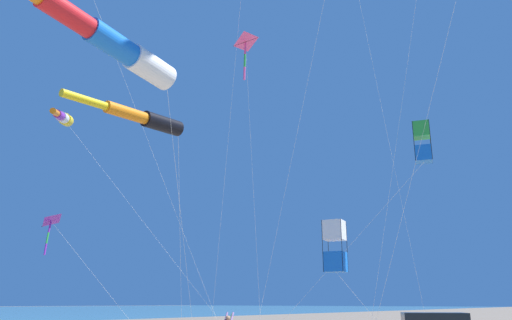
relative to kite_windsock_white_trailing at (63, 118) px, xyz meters
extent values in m
sphere|color=#A37551|center=(-5.34, -6.78, -9.69)|extent=(0.24, 0.24, 0.24)
cylinder|color=#8E6B9E|center=(-5.14, -6.88, -9.65)|extent=(0.21, 0.40, 0.48)
cylinder|color=#8E6B9E|center=(-5.44, -6.98, -9.65)|extent=(0.21, 0.40, 0.48)
sphere|color=#A37551|center=(-3.85, -8.52, -9.77)|extent=(0.23, 0.23, 0.23)
cylinder|color=#3D7F51|center=(-3.67, -8.61, -9.73)|extent=(0.19, 0.38, 0.46)
cylinder|color=#3D7F51|center=(-3.95, -8.70, -9.73)|extent=(0.19, 0.38, 0.46)
cylinder|color=yellow|center=(0.76, -0.63, 0.26)|extent=(1.35, 1.28, 0.88)
cylinder|color=white|center=(-0.07, 0.06, -0.02)|extent=(1.25, 1.17, 0.77)
cylinder|color=purple|center=(-0.90, 0.76, -0.29)|extent=(1.16, 1.06, 0.66)
cylinder|color=orange|center=(-1.73, 1.46, -0.57)|extent=(1.06, 0.96, 0.55)
cylinder|color=white|center=(-1.38, -5.23, -5.49)|extent=(5.12, 8.50, 11.45)
pyramid|color=#EF4C93|center=(-9.09, -3.22, 2.74)|extent=(1.48, 1.62, 0.44)
cylinder|color=black|center=(-9.11, -3.24, 2.67)|extent=(1.00, 0.64, 0.42)
cylinder|color=#EF4C93|center=(-9.12, -3.21, 2.30)|extent=(0.15, 0.18, 0.62)
cylinder|color=green|center=(-9.11, -3.20, 1.68)|extent=(0.18, 0.16, 0.62)
cylinder|color=#EF4C93|center=(-9.07, -3.22, 1.07)|extent=(0.15, 0.14, 0.62)
cylinder|color=white|center=(-7.36, -6.24, -4.30)|extent=(3.50, 6.01, 13.83)
cylinder|color=white|center=(-14.44, -6.81, -2.87)|extent=(4.45, 1.59, 16.68)
pyramid|color=purple|center=(-2.20, 1.37, -5.53)|extent=(1.12, 1.22, 0.50)
cylinder|color=black|center=(-2.23, 1.35, -5.58)|extent=(0.65, 0.47, 0.57)
cylinder|color=purple|center=(-2.23, 1.37, -5.87)|extent=(0.10, 0.14, 0.48)
cylinder|color=green|center=(-2.23, 1.42, -6.34)|extent=(0.11, 0.15, 0.48)
cylinder|color=purple|center=(-2.24, 1.47, -6.81)|extent=(0.08, 0.11, 0.48)
cylinder|color=white|center=(-2.85, -1.27, -8.41)|extent=(1.24, 5.25, 5.60)
cylinder|color=white|center=(-5.14, -1.32, -2.11)|extent=(1.67, 9.72, 18.21)
cylinder|color=white|center=(-6.85, -4.85, -0.79)|extent=(8.76, 7.71, 20.85)
cylinder|color=black|center=(-9.16, 1.62, -2.80)|extent=(0.58, 1.65, 0.65)
cylinder|color=orange|center=(-9.18, 3.23, -2.88)|extent=(0.43, 1.64, 0.49)
cylinder|color=yellow|center=(-9.19, 4.85, -2.97)|extent=(0.27, 1.63, 0.34)
cylinder|color=white|center=(-5.42, -3.27, -7.06)|extent=(7.47, 8.18, 8.32)
cube|color=white|center=(-12.31, -5.08, -6.13)|extent=(0.94, 0.94, 0.79)
cube|color=blue|center=(-12.31, -5.08, -7.39)|extent=(0.94, 0.94, 0.79)
cylinder|color=black|center=(-12.78, -4.78, -6.76)|extent=(0.02, 0.02, 2.05)
cylinder|color=black|center=(-12.62, -5.55, -6.76)|extent=(0.02, 0.02, 2.05)
cylinder|color=black|center=(-12.01, -4.61, -6.76)|extent=(0.02, 0.02, 2.05)
cylinder|color=black|center=(-11.84, -5.39, -6.76)|extent=(0.02, 0.02, 2.05)
cylinder|color=white|center=(-12.35, -8.21, -9.50)|extent=(0.08, 6.25, 3.43)
cylinder|color=white|center=(-17.41, -2.68, -2.42)|extent=(10.23, 9.58, 17.58)
cylinder|color=white|center=(-11.66, 4.45, -2.46)|extent=(0.87, 1.56, 0.87)
cylinder|color=blue|center=(-11.77, 5.89, -2.34)|extent=(0.77, 1.54, 0.77)
cylinder|color=red|center=(-11.89, 7.33, -2.22)|extent=(0.66, 1.53, 0.66)
cylinder|color=white|center=(-7.93, -0.98, -6.96)|extent=(7.36, 9.43, 8.52)
cylinder|color=white|center=(-11.70, -3.98, -0.69)|extent=(11.45, 7.95, 21.04)
cube|color=green|center=(-15.70, -6.65, -2.09)|extent=(0.82, 0.82, 0.65)
cube|color=blue|center=(-15.70, -6.65, -3.13)|extent=(0.82, 0.82, 0.65)
cylinder|color=black|center=(-16.11, -6.44, -2.61)|extent=(0.02, 0.02, 1.69)
cylinder|color=black|center=(-15.91, -7.06, -2.61)|extent=(0.02, 0.02, 1.69)
cylinder|color=black|center=(-15.49, -6.24, -2.61)|extent=(0.02, 0.02, 1.69)
cylinder|color=black|center=(-15.30, -6.86, -2.61)|extent=(0.02, 0.02, 1.69)
cylinder|color=white|center=(-9.90, -9.01, -7.33)|extent=(11.61, 4.73, 7.77)
cylinder|color=white|center=(-13.17, -9.57, -1.49)|extent=(0.89, 4.63, 19.44)
camera|label=1|loc=(-21.94, 13.13, -8.95)|focal=35.18mm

